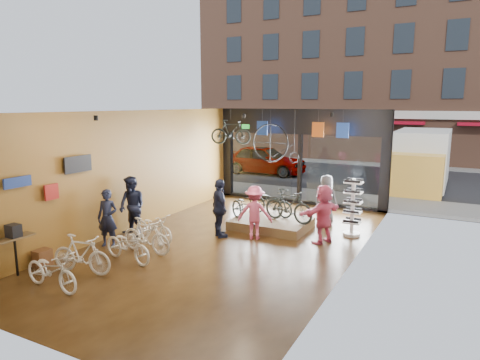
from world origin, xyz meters
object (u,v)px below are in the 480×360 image
Objects in this scene: customer_1 at (132,207)px; customer_5 at (323,214)px; display_bike_mid at (288,205)px; sunglasses_rack at (353,207)px; floor_bike_2 at (128,245)px; display_bike_left at (246,208)px; customer_3 at (255,213)px; street_car at (264,160)px; floor_bike_3 at (146,236)px; hung_bike at (231,132)px; display_bike_right at (272,202)px; floor_bike_0 at (51,271)px; floor_bike_4 at (154,227)px; box_truck at (420,161)px; display_platform at (271,224)px; floor_bike_1 at (82,254)px; customer_2 at (220,208)px; customer_4 at (326,199)px; customer_0 at (108,218)px; penny_farthing at (278,145)px.

customer_1 is 1.07× the size of customer_5.
sunglasses_rack is at bearing -64.27° from display_bike_mid.
floor_bike_2 is 0.95× the size of display_bike_left.
display_bike_mid is 1.09× the size of customer_3.
street_car is 12.67m from customer_1.
floor_bike_3 is 1.01× the size of hung_bike.
display_bike_right is 1.74m from customer_3.
floor_bike_0 is 1.03× the size of floor_bike_4.
floor_bike_0 is at bearing 48.46° from customer_3.
hung_bike reaches higher than customer_1.
display_platform is (-3.63, -8.91, -1.22)m from box_truck.
floor_bike_4 is 0.91× the size of display_bike_left.
street_car is 2.62× the size of customer_1.
customer_2 is (1.49, 3.98, 0.42)m from floor_bike_1.
box_truck reaches higher than floor_bike_4.
sunglasses_rack is (4.90, 6.92, 0.46)m from floor_bike_0.
hung_bike is (-0.25, 8.59, 2.50)m from floor_bike_0.
street_car is 2.74× the size of display_bike_mid.
display_bike_mid is 1.02× the size of customer_5.
floor_bike_4 is 0.90× the size of display_bike_mid.
box_truck reaches higher than display_bike_mid.
floor_bike_1 is at bearing 174.00° from display_bike_right.
floor_bike_0 is at bearing 167.45° from hung_bike.
customer_4 is (0.78, 1.48, -0.01)m from display_bike_mid.
customer_3 is 1.02× the size of hung_bike.
customer_5 is at bearing -52.03° from floor_bike_1.
display_platform is at bearing -112.18° from box_truck.
floor_bike_2 is at bearing -152.37° from floor_bike_4.
display_bike_left is 1.11× the size of hung_bike.
display_bike_left is at bearing -72.73° from customer_2.
display_bike_right is 1.09× the size of hung_bike.
display_platform is 1.52× the size of hung_bike.
customer_1 is (-3.24, -3.18, 0.17)m from display_bike_right.
customer_0 is 0.92× the size of customer_2.
customer_4 is at bearing 32.21° from customer_0.
customer_5 is 1.23m from sunglasses_rack.
floor_bike_1 is at bearing -167.48° from floor_bike_4.
customer_4 is 0.93× the size of sunglasses_rack.
customer_4 is (1.98, 2.11, 0.06)m from display_bike_left.
display_bike_right is (1.88, 4.92, 0.31)m from floor_bike_2.
display_bike_mid is 0.97× the size of penny_farthing.
floor_bike_0 is 0.98× the size of floor_bike_2.
customer_4 reaches higher than display_bike_right.
display_bike_mid reaches higher than display_bike_right.
customer_2 reaches higher than floor_bike_3.
floor_bike_4 is at bearing 159.72° from display_bike_right.
customer_4 is at bearing -113.26° from hung_bike.
box_truck is 4.22× the size of customer_0.
customer_3 is at bearing -46.05° from floor_bike_4.
customer_3 is at bearing -156.90° from street_car.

